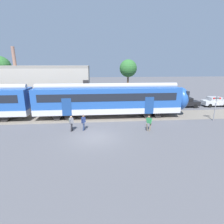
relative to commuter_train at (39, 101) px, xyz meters
The scene contains 12 objects.
ground_plane 9.76m from the commuter_train, 43.69° to the right, with size 160.00×160.00×0.00m, color #515156.
track_bed 3.35m from the commuter_train, behind, with size 80.00×4.40×0.01m, color slate.
commuter_train is the anchor object (origin of this frame).
pedestrian_grey 6.66m from the commuter_train, 46.69° to the right, with size 0.51×0.71×1.67m.
pedestrian_navy 7.47m from the commuter_train, 39.25° to the right, with size 0.48×0.71×1.67m.
pedestrian_green 13.51m from the commuter_train, 23.79° to the right, with size 0.71×0.51×1.67m.
parked_car_black 21.63m from the commuter_train, 11.32° to the left, with size 4.09×1.93×1.54m.
parked_car_silver 26.49m from the commuter_train, ahead, with size 4.00×1.76×1.54m.
crossing_signal 21.32m from the commuter_train, ahead, with size 0.96×0.22×3.00m.
background_building 7.58m from the commuter_train, 98.81° to the left, with size 14.18×5.00×9.20m.
street_tree_right 17.32m from the commuter_train, 39.97° to the left, with size 3.17×3.17×7.47m.
street_tree_left 15.41m from the commuter_train, 130.41° to the left, with size 3.76×3.76×8.02m.
Camera 1 is at (0.24, -15.18, 6.57)m, focal length 28.00 mm.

